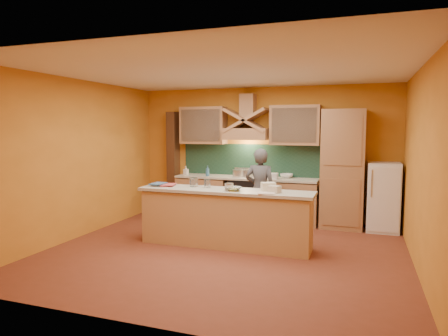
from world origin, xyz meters
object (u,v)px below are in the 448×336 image
(kitchen_scale, at_px, (229,187))
(mixing_bowl, at_px, (233,189))
(fridge, at_px, (383,197))
(person, at_px, (260,190))
(stove, at_px, (245,199))

(kitchen_scale, distance_m, mixing_bowl, 0.08)
(fridge, height_order, mixing_bowl, fridge)
(person, xyz_separation_m, mixing_bowl, (-0.15, -1.17, 0.19))
(fridge, relative_size, kitchen_scale, 10.59)
(fridge, relative_size, person, 0.83)
(person, xyz_separation_m, kitchen_scale, (-0.22, -1.16, 0.21))
(stove, relative_size, fridge, 0.69)
(stove, xyz_separation_m, person, (0.52, -0.82, 0.34))
(mixing_bowl, bearing_deg, person, 82.71)
(stove, height_order, fridge, fridge)
(fridge, distance_m, mixing_bowl, 3.08)
(stove, bearing_deg, mixing_bowl, -79.47)
(kitchen_scale, bearing_deg, stove, 88.32)
(stove, distance_m, mixing_bowl, 2.09)
(stove, distance_m, person, 1.03)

